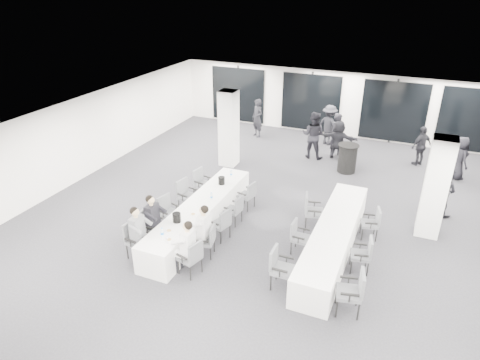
% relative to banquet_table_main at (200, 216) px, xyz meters
% --- Properties ---
extents(room, '(14.04, 16.04, 2.84)m').
position_rel_banquet_table_main_xyz_m(room, '(2.56, 2.31, 1.01)').
color(room, '#25252A').
rests_on(room, ground).
extents(column_left, '(0.60, 0.60, 2.80)m').
position_rel_banquet_table_main_xyz_m(column_left, '(-1.12, 4.40, 1.02)').
color(column_left, silver).
rests_on(column_left, floor).
extents(column_right, '(0.60, 0.60, 2.80)m').
position_rel_banquet_table_main_xyz_m(column_right, '(5.88, 2.20, 1.02)').
color(column_right, silver).
rests_on(column_right, floor).
extents(banquet_table_main, '(0.90, 5.00, 0.75)m').
position_rel_banquet_table_main_xyz_m(banquet_table_main, '(0.00, 0.00, 0.00)').
color(banquet_table_main, white).
rests_on(banquet_table_main, floor).
extents(banquet_table_side, '(0.90, 5.00, 0.75)m').
position_rel_banquet_table_main_xyz_m(banquet_table_side, '(3.68, 0.31, 0.00)').
color(banquet_table_side, white).
rests_on(banquet_table_side, floor).
extents(cocktail_table, '(0.74, 0.74, 1.03)m').
position_rel_banquet_table_main_xyz_m(cocktail_table, '(3.07, 5.46, 0.15)').
color(cocktail_table, black).
rests_on(cocktail_table, floor).
extents(chair_main_left_near, '(0.55, 0.59, 0.97)m').
position_rel_banquet_table_main_xyz_m(chair_main_left_near, '(-0.83, -1.85, 0.18)').
color(chair_main_left_near, '#4A4D51').
rests_on(chair_main_left_near, floor).
extents(chair_main_left_second, '(0.54, 0.60, 1.00)m').
position_rel_banquet_table_main_xyz_m(chair_main_left_second, '(-0.84, -1.21, 0.20)').
color(chair_main_left_second, '#4A4D51').
rests_on(chair_main_left_second, floor).
extents(chair_main_left_mid, '(0.58, 0.61, 0.95)m').
position_rel_banquet_table_main_xyz_m(chair_main_left_mid, '(-0.83, -0.34, 0.17)').
color(chair_main_left_mid, '#4A4D51').
rests_on(chair_main_left_mid, floor).
extents(chair_main_left_fourth, '(0.59, 0.62, 1.00)m').
position_rel_banquet_table_main_xyz_m(chair_main_left_fourth, '(-0.84, 0.69, 0.19)').
color(chair_main_left_fourth, '#4A4D51').
rests_on(chair_main_left_fourth, floor).
extents(chair_main_left_far, '(0.55, 0.59, 0.94)m').
position_rel_banquet_table_main_xyz_m(chair_main_left_far, '(-0.83, 1.66, 0.16)').
color(chair_main_left_far, '#4A4D51').
rests_on(chair_main_left_far, floor).
extents(chair_main_right_near, '(0.57, 0.60, 0.93)m').
position_rel_banquet_table_main_xyz_m(chair_main_right_near, '(0.83, -1.95, 0.16)').
color(chair_main_right_near, '#4A4D51').
rests_on(chair_main_right_near, floor).
extents(chair_main_right_second, '(0.51, 0.54, 0.86)m').
position_rel_banquet_table_main_xyz_m(chair_main_right_second, '(0.82, -1.11, 0.12)').
color(chair_main_right_second, '#4A4D51').
rests_on(chair_main_right_second, floor).
extents(chair_main_right_mid, '(0.56, 0.59, 0.92)m').
position_rel_banquet_table_main_xyz_m(chair_main_right_mid, '(0.83, -0.31, 0.15)').
color(chair_main_right_mid, '#4A4D51').
rests_on(chair_main_right_mid, floor).
extents(chair_main_right_fourth, '(0.49, 0.53, 0.87)m').
position_rel_banquet_table_main_xyz_m(chair_main_right_fourth, '(0.83, 0.57, 0.12)').
color(chair_main_right_fourth, '#4A4D51').
rests_on(chair_main_right_fourth, floor).
extents(chair_main_right_far, '(0.52, 0.55, 0.87)m').
position_rel_banquet_table_main_xyz_m(chair_main_right_far, '(0.82, 1.53, 0.12)').
color(chair_main_right_far, '#4A4D51').
rests_on(chair_main_right_far, floor).
extents(chair_side_left_near, '(0.51, 0.57, 1.00)m').
position_rel_banquet_table_main_xyz_m(chair_side_left_near, '(2.84, -1.54, 0.19)').
color(chair_side_left_near, '#4A4D51').
rests_on(chair_side_left_near, floor).
extents(chair_side_left_mid, '(0.46, 0.51, 0.88)m').
position_rel_banquet_table_main_xyz_m(chair_side_left_mid, '(2.85, -0.06, 0.13)').
color(chair_side_left_mid, '#4A4D51').
rests_on(chair_side_left_mid, floor).
extents(chair_side_left_far, '(0.62, 0.65, 1.02)m').
position_rel_banquet_table_main_xyz_m(chair_side_left_far, '(2.84, 1.24, 0.20)').
color(chair_side_left_far, '#4A4D51').
rests_on(chair_side_left_far, floor).
extents(chair_side_right_near, '(0.62, 0.66, 1.04)m').
position_rel_banquet_table_main_xyz_m(chair_side_right_near, '(4.52, -1.73, 0.22)').
color(chair_side_right_near, '#4A4D51').
rests_on(chair_side_right_near, floor).
extents(chair_side_right_mid, '(0.54, 0.57, 0.91)m').
position_rel_banquet_table_main_xyz_m(chair_side_right_mid, '(4.51, -0.21, 0.14)').
color(chair_side_right_mid, '#4A4D51').
rests_on(chair_side_right_mid, floor).
extents(chair_side_right_far, '(0.54, 0.57, 0.88)m').
position_rel_banquet_table_main_xyz_m(chair_side_right_far, '(4.50, 1.36, 0.13)').
color(chair_side_right_far, '#4A4D51').
rests_on(chair_side_right_far, floor).
extents(seated_guest_a, '(0.50, 0.38, 1.44)m').
position_rel_banquet_table_main_xyz_m(seated_guest_a, '(-0.67, -1.86, 0.44)').
color(seated_guest_a, slate).
rests_on(seated_guest_a, floor).
extents(seated_guest_b, '(0.50, 0.38, 1.44)m').
position_rel_banquet_table_main_xyz_m(seated_guest_b, '(-0.67, -1.21, 0.44)').
color(seated_guest_b, black).
rests_on(seated_guest_b, floor).
extents(seated_guest_c, '(0.50, 0.38, 1.44)m').
position_rel_banquet_table_main_xyz_m(seated_guest_c, '(0.67, -1.92, 0.44)').
color(seated_guest_c, silver).
rests_on(seated_guest_c, floor).
extents(seated_guest_d, '(0.50, 0.38, 1.44)m').
position_rel_banquet_table_main_xyz_m(seated_guest_d, '(0.67, -1.13, 0.44)').
color(seated_guest_d, silver).
rests_on(seated_guest_d, floor).
extents(standing_guest_a, '(0.92, 0.90, 1.96)m').
position_rel_banquet_table_main_xyz_m(standing_guest_a, '(2.40, 6.76, 0.60)').
color(standing_guest_a, black).
rests_on(standing_guest_a, floor).
extents(standing_guest_b, '(1.02, 0.64, 2.07)m').
position_rel_banquet_table_main_xyz_m(standing_guest_b, '(1.57, 6.27, 0.66)').
color(standing_guest_b, black).
rests_on(standing_guest_b, floor).
extents(standing_guest_c, '(1.38, 1.05, 1.90)m').
position_rel_banquet_table_main_xyz_m(standing_guest_c, '(1.82, 7.93, 0.58)').
color(standing_guest_c, black).
rests_on(standing_guest_c, floor).
extents(standing_guest_d, '(1.10, 1.12, 1.71)m').
position_rel_banquet_table_main_xyz_m(standing_guest_d, '(5.43, 7.13, 0.48)').
color(standing_guest_d, black).
rests_on(standing_guest_d, floor).
extents(standing_guest_e, '(0.84, 0.97, 1.72)m').
position_rel_banquet_table_main_xyz_m(standing_guest_e, '(6.70, 6.42, 0.49)').
color(standing_guest_e, black).
rests_on(standing_guest_e, floor).
extents(standing_guest_f, '(1.60, 0.68, 1.72)m').
position_rel_banquet_table_main_xyz_m(standing_guest_f, '(2.49, 6.56, 0.49)').
color(standing_guest_f, black).
rests_on(standing_guest_f, floor).
extents(standing_guest_g, '(0.88, 0.85, 1.89)m').
position_rel_banquet_table_main_xyz_m(standing_guest_g, '(-1.26, 7.67, 0.57)').
color(standing_guest_g, black).
rests_on(standing_guest_g, floor).
extents(standing_guest_h, '(0.95, 0.89, 1.70)m').
position_rel_banquet_table_main_xyz_m(standing_guest_h, '(6.20, 3.52, 0.47)').
color(standing_guest_h, black).
rests_on(standing_guest_h, floor).
extents(ice_bucket_near, '(0.21, 0.21, 0.24)m').
position_rel_banquet_table_main_xyz_m(ice_bucket_near, '(-0.09, -1.06, 0.50)').
color(ice_bucket_near, black).
rests_on(ice_bucket_near, banquet_table_main).
extents(ice_bucket_far, '(0.20, 0.20, 0.23)m').
position_rel_banquet_table_main_xyz_m(ice_bucket_far, '(0.03, 1.36, 0.49)').
color(ice_bucket_far, black).
rests_on(ice_bucket_far, banquet_table_main).
extents(water_bottle_a, '(0.07, 0.07, 0.24)m').
position_rel_banquet_table_main_xyz_m(water_bottle_a, '(-0.05, -1.80, 0.49)').
color(water_bottle_a, silver).
rests_on(water_bottle_a, banquet_table_main).
extents(water_bottle_b, '(0.06, 0.06, 0.20)m').
position_rel_banquet_table_main_xyz_m(water_bottle_b, '(0.19, 0.36, 0.48)').
color(water_bottle_b, silver).
rests_on(water_bottle_b, banquet_table_main).
extents(water_bottle_c, '(0.06, 0.06, 0.20)m').
position_rel_banquet_table_main_xyz_m(water_bottle_c, '(0.07, 1.96, 0.47)').
color(water_bottle_c, silver).
rests_on(water_bottle_c, banquet_table_main).
extents(plate_a, '(0.19, 0.19, 0.03)m').
position_rel_banquet_table_main_xyz_m(plate_a, '(-0.04, -1.52, 0.39)').
color(plate_a, white).
rests_on(plate_a, banquet_table_main).
extents(plate_b, '(0.19, 0.19, 0.03)m').
position_rel_banquet_table_main_xyz_m(plate_b, '(0.17, -1.86, 0.39)').
color(plate_b, white).
rests_on(plate_b, banquet_table_main).
extents(plate_c, '(0.18, 0.18, 0.03)m').
position_rel_banquet_table_main_xyz_m(plate_c, '(0.11, -0.58, 0.39)').
color(plate_c, white).
rests_on(plate_c, banquet_table_main).
extents(wine_glass, '(0.07, 0.07, 0.19)m').
position_rel_banquet_table_main_xyz_m(wine_glass, '(0.20, -1.99, 0.52)').
color(wine_glass, silver).
rests_on(wine_glass, banquet_table_main).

